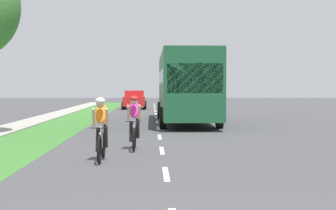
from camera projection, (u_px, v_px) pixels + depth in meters
ground_plane at (158, 125)px, 24.88m from camera, size 120.00×120.00×0.00m
grass_verge at (64, 125)px, 24.73m from camera, size 2.55×70.00×0.01m
sidewalk_concrete at (21, 125)px, 24.66m from camera, size 1.50×70.00×0.10m
lane_markings_center at (157, 120)px, 28.87m from camera, size 0.12×53.80×0.01m
cyclist_lead at (101, 128)px, 12.72m from camera, size 0.42×1.72×1.58m
cyclist_trailing at (134, 122)px, 15.04m from camera, size 0.42×1.72×1.58m
bus_dark_green at (185, 84)px, 26.40m from camera, size 2.78×11.60×3.48m
sedan_red at (134, 100)px, 43.03m from camera, size 1.98×4.30×1.52m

